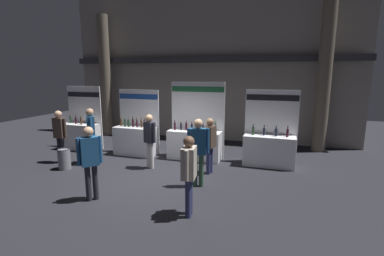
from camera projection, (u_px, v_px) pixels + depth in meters
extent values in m
plane|color=black|center=(158.00, 175.00, 8.15)|extent=(24.86, 24.86, 0.00)
cube|color=gray|center=(206.00, 67.00, 12.22)|extent=(12.43, 0.25, 6.20)
cube|color=#2D2D33|center=(204.00, 60.00, 11.88)|extent=(12.43, 0.20, 0.24)
cylinder|color=#665B4C|center=(105.00, 77.00, 13.04)|extent=(0.49, 0.49, 5.38)
cylinder|color=#665B4C|center=(324.00, 78.00, 10.21)|extent=(0.49, 0.49, 5.38)
cube|color=white|center=(81.00, 137.00, 10.83)|extent=(1.40, 0.60, 0.98)
cube|color=white|center=(85.00, 117.00, 11.02)|extent=(1.47, 0.04, 2.37)
cube|color=black|center=(83.00, 94.00, 10.83)|extent=(1.43, 0.01, 0.18)
cylinder|color=#19381E|center=(70.00, 120.00, 10.91)|extent=(0.06, 0.06, 0.26)
cylinder|color=#19381E|center=(70.00, 115.00, 10.87)|extent=(0.03, 0.03, 0.07)
cylinder|color=red|center=(70.00, 114.00, 10.87)|extent=(0.03, 0.03, 0.02)
cylinder|color=black|center=(76.00, 120.00, 10.76)|extent=(0.07, 0.07, 0.24)
cylinder|color=black|center=(75.00, 116.00, 10.73)|extent=(0.03, 0.03, 0.08)
cylinder|color=black|center=(75.00, 115.00, 10.72)|extent=(0.03, 0.03, 0.02)
cylinder|color=#472D14|center=(81.00, 121.00, 10.57)|extent=(0.06, 0.06, 0.26)
cylinder|color=#472D14|center=(81.00, 117.00, 10.54)|extent=(0.03, 0.03, 0.08)
cylinder|color=gold|center=(81.00, 115.00, 10.53)|extent=(0.03, 0.03, 0.02)
cylinder|color=#472D14|center=(90.00, 121.00, 10.58)|extent=(0.06, 0.06, 0.25)
cylinder|color=#472D14|center=(89.00, 117.00, 10.55)|extent=(0.03, 0.03, 0.08)
cylinder|color=red|center=(89.00, 116.00, 10.54)|extent=(0.03, 0.03, 0.02)
cube|color=white|center=(135.00, 141.00, 10.11)|extent=(1.48, 0.60, 1.00)
cube|color=white|center=(139.00, 121.00, 10.31)|extent=(1.55, 0.04, 2.29)
cube|color=navy|center=(138.00, 97.00, 10.11)|extent=(1.51, 0.01, 0.18)
cylinder|color=#472D14|center=(121.00, 123.00, 10.20)|extent=(0.07, 0.07, 0.23)
cylinder|color=#472D14|center=(121.00, 119.00, 10.17)|extent=(0.03, 0.03, 0.07)
cylinder|color=gold|center=(121.00, 118.00, 10.16)|extent=(0.03, 0.03, 0.02)
cylinder|color=#19381E|center=(125.00, 123.00, 10.13)|extent=(0.06, 0.06, 0.25)
cylinder|color=#19381E|center=(125.00, 118.00, 10.09)|extent=(0.03, 0.03, 0.07)
cylinder|color=gold|center=(125.00, 117.00, 10.09)|extent=(0.03, 0.03, 0.02)
cylinder|color=#19381E|center=(128.00, 123.00, 10.09)|extent=(0.07, 0.07, 0.24)
cylinder|color=#19381E|center=(128.00, 119.00, 10.06)|extent=(0.03, 0.03, 0.07)
cylinder|color=red|center=(128.00, 118.00, 10.05)|extent=(0.03, 0.03, 0.02)
cylinder|color=black|center=(133.00, 123.00, 10.05)|extent=(0.07, 0.07, 0.28)
cylinder|color=black|center=(133.00, 118.00, 10.02)|extent=(0.03, 0.03, 0.07)
cylinder|color=black|center=(133.00, 117.00, 10.01)|extent=(0.03, 0.03, 0.02)
cylinder|color=black|center=(137.00, 124.00, 9.98)|extent=(0.06, 0.06, 0.25)
cylinder|color=black|center=(137.00, 119.00, 9.95)|extent=(0.03, 0.03, 0.09)
cylinder|color=gold|center=(137.00, 117.00, 9.94)|extent=(0.03, 0.03, 0.02)
cylinder|color=#472D14|center=(141.00, 124.00, 9.96)|extent=(0.06, 0.06, 0.27)
cylinder|color=#472D14|center=(141.00, 119.00, 9.92)|extent=(0.03, 0.03, 0.08)
cylinder|color=red|center=(141.00, 117.00, 9.91)|extent=(0.03, 0.03, 0.02)
cylinder|color=black|center=(144.00, 124.00, 9.81)|extent=(0.06, 0.06, 0.28)
cylinder|color=black|center=(144.00, 119.00, 9.78)|extent=(0.03, 0.03, 0.07)
cylinder|color=gold|center=(144.00, 118.00, 9.77)|extent=(0.03, 0.03, 0.02)
cylinder|color=black|center=(150.00, 124.00, 9.87)|extent=(0.06, 0.06, 0.26)
cylinder|color=black|center=(150.00, 119.00, 9.83)|extent=(0.03, 0.03, 0.09)
cylinder|color=black|center=(149.00, 118.00, 9.82)|extent=(0.03, 0.03, 0.02)
cube|color=white|center=(194.00, 145.00, 9.60)|extent=(1.78, 0.60, 0.97)
cube|color=white|center=(197.00, 120.00, 9.77)|extent=(1.87, 0.04, 2.57)
cube|color=#1E6638|center=(197.00, 89.00, 9.54)|extent=(1.82, 0.01, 0.18)
cylinder|color=black|center=(175.00, 126.00, 9.68)|extent=(0.06, 0.06, 0.25)
cylinder|color=black|center=(175.00, 121.00, 9.65)|extent=(0.03, 0.03, 0.08)
cylinder|color=black|center=(175.00, 120.00, 9.64)|extent=(0.03, 0.03, 0.02)
cylinder|color=black|center=(181.00, 127.00, 9.67)|extent=(0.06, 0.06, 0.23)
cylinder|color=black|center=(181.00, 122.00, 9.64)|extent=(0.03, 0.03, 0.06)
cylinder|color=gold|center=(181.00, 121.00, 9.64)|extent=(0.03, 0.03, 0.02)
cylinder|color=black|center=(186.00, 127.00, 9.63)|extent=(0.07, 0.07, 0.24)
cylinder|color=black|center=(186.00, 122.00, 9.60)|extent=(0.03, 0.03, 0.06)
cylinder|color=red|center=(186.00, 121.00, 9.60)|extent=(0.03, 0.03, 0.02)
cylinder|color=black|center=(192.00, 127.00, 9.54)|extent=(0.07, 0.07, 0.23)
cylinder|color=black|center=(192.00, 123.00, 9.51)|extent=(0.03, 0.03, 0.06)
cylinder|color=red|center=(192.00, 122.00, 9.50)|extent=(0.03, 0.03, 0.02)
cylinder|color=#472D14|center=(198.00, 127.00, 9.49)|extent=(0.07, 0.07, 0.27)
cylinder|color=#472D14|center=(198.00, 122.00, 9.45)|extent=(0.03, 0.03, 0.07)
cylinder|color=red|center=(198.00, 121.00, 9.45)|extent=(0.03, 0.03, 0.02)
cylinder|color=black|center=(203.00, 128.00, 9.42)|extent=(0.07, 0.07, 0.23)
cylinder|color=black|center=(203.00, 124.00, 9.39)|extent=(0.03, 0.03, 0.06)
cylinder|color=black|center=(203.00, 122.00, 9.38)|extent=(0.03, 0.03, 0.02)
cylinder|color=black|center=(209.00, 128.00, 9.39)|extent=(0.07, 0.07, 0.23)
cylinder|color=black|center=(209.00, 124.00, 9.36)|extent=(0.03, 0.03, 0.07)
cylinder|color=black|center=(210.00, 123.00, 9.35)|extent=(0.03, 0.03, 0.02)
cylinder|color=#19381E|center=(215.00, 128.00, 9.34)|extent=(0.06, 0.06, 0.28)
cylinder|color=#19381E|center=(215.00, 122.00, 9.31)|extent=(0.03, 0.03, 0.08)
cylinder|color=gold|center=(215.00, 121.00, 9.30)|extent=(0.03, 0.03, 0.02)
cube|color=white|center=(269.00, 151.00, 8.90)|extent=(1.56, 0.60, 0.96)
cube|color=white|center=(271.00, 127.00, 9.08)|extent=(1.64, 0.04, 2.36)
cube|color=black|center=(272.00, 98.00, 8.88)|extent=(1.59, 0.01, 0.18)
cylinder|color=#19381E|center=(253.00, 131.00, 8.94)|extent=(0.07, 0.07, 0.26)
cylinder|color=#19381E|center=(253.00, 126.00, 8.91)|extent=(0.03, 0.03, 0.07)
cylinder|color=black|center=(253.00, 124.00, 8.90)|extent=(0.03, 0.03, 0.02)
cylinder|color=black|center=(264.00, 132.00, 8.88)|extent=(0.07, 0.07, 0.23)
cylinder|color=black|center=(264.00, 127.00, 8.85)|extent=(0.03, 0.03, 0.08)
cylinder|color=red|center=(264.00, 125.00, 8.84)|extent=(0.03, 0.03, 0.02)
cylinder|color=black|center=(276.00, 132.00, 8.76)|extent=(0.07, 0.07, 0.23)
cylinder|color=black|center=(276.00, 128.00, 8.73)|extent=(0.03, 0.03, 0.07)
cylinder|color=black|center=(276.00, 126.00, 8.72)|extent=(0.03, 0.03, 0.02)
cylinder|color=black|center=(287.00, 133.00, 8.65)|extent=(0.07, 0.07, 0.24)
cylinder|color=black|center=(288.00, 128.00, 8.62)|extent=(0.03, 0.03, 0.09)
cylinder|color=red|center=(288.00, 126.00, 8.61)|extent=(0.03, 0.03, 0.02)
cylinder|color=slate|center=(64.00, 159.00, 8.65)|extent=(0.37, 0.37, 0.60)
torus|color=black|center=(63.00, 149.00, 8.59)|extent=(0.36, 0.36, 0.02)
cylinder|color=#47382D|center=(92.00, 150.00, 9.23)|extent=(0.12, 0.12, 0.86)
cylinder|color=#47382D|center=(92.00, 151.00, 9.10)|extent=(0.12, 0.12, 0.86)
cube|color=navy|center=(91.00, 127.00, 9.01)|extent=(0.38, 0.39, 0.68)
sphere|color=tan|center=(90.00, 112.00, 8.93)|extent=(0.24, 0.24, 0.24)
cylinder|color=navy|center=(91.00, 125.00, 9.20)|extent=(0.08, 0.08, 0.65)
cylinder|color=navy|center=(91.00, 127.00, 8.83)|extent=(0.08, 0.08, 0.65)
cylinder|color=#23232D|center=(88.00, 183.00, 6.49)|extent=(0.12, 0.12, 0.83)
cylinder|color=#23232D|center=(95.00, 182.00, 6.56)|extent=(0.12, 0.12, 0.83)
cube|color=navy|center=(90.00, 151.00, 6.38)|extent=(0.41, 0.42, 0.66)
sphere|color=tan|center=(88.00, 132.00, 6.30)|extent=(0.23, 0.23, 0.23)
cylinder|color=navy|center=(78.00, 152.00, 6.27)|extent=(0.08, 0.08, 0.62)
cylinder|color=navy|center=(100.00, 149.00, 6.49)|extent=(0.08, 0.08, 0.62)
cylinder|color=#33563D|center=(201.00, 171.00, 7.30)|extent=(0.12, 0.12, 0.85)
cylinder|color=#33563D|center=(195.00, 170.00, 7.31)|extent=(0.12, 0.12, 0.85)
cube|color=navy|center=(198.00, 142.00, 7.16)|extent=(0.43, 0.31, 0.67)
sphere|color=tan|center=(198.00, 124.00, 7.07)|extent=(0.23, 0.23, 0.23)
cylinder|color=navy|center=(208.00, 141.00, 7.15)|extent=(0.08, 0.08, 0.64)
cylinder|color=navy|center=(189.00, 141.00, 7.17)|extent=(0.08, 0.08, 0.64)
cylinder|color=navy|center=(188.00, 199.00, 5.73)|extent=(0.12, 0.12, 0.81)
cylinder|color=navy|center=(190.00, 195.00, 5.89)|extent=(0.12, 0.12, 0.81)
cube|color=#ADA393|center=(189.00, 163.00, 5.67)|extent=(0.31, 0.42, 0.64)
sphere|color=brown|center=(189.00, 142.00, 5.59)|extent=(0.22, 0.22, 0.22)
cylinder|color=#ADA393|center=(186.00, 166.00, 5.44)|extent=(0.08, 0.08, 0.61)
cylinder|color=#ADA393|center=(191.00, 159.00, 5.90)|extent=(0.08, 0.08, 0.61)
cylinder|color=navy|center=(211.00, 160.00, 8.33)|extent=(0.12, 0.12, 0.78)
cylinder|color=navy|center=(208.00, 161.00, 8.20)|extent=(0.12, 0.12, 0.78)
cube|color=#47382D|center=(210.00, 137.00, 8.13)|extent=(0.33, 0.40, 0.62)
sphere|color=#8C6647|center=(210.00, 122.00, 8.05)|extent=(0.21, 0.21, 0.21)
cylinder|color=#47382D|center=(213.00, 135.00, 8.31)|extent=(0.08, 0.08, 0.59)
cylinder|color=#47382D|center=(206.00, 138.00, 7.94)|extent=(0.08, 0.08, 0.59)
cylinder|color=#23232D|center=(63.00, 150.00, 9.24)|extent=(0.12, 0.12, 0.82)
cylinder|color=#23232D|center=(60.00, 150.00, 9.30)|extent=(0.12, 0.12, 0.82)
cube|color=#47382D|center=(59.00, 128.00, 9.13)|extent=(0.38, 0.23, 0.65)
sphere|color=tan|center=(58.00, 114.00, 9.04)|extent=(0.23, 0.23, 0.23)
cylinder|color=#47382D|center=(65.00, 128.00, 9.04)|extent=(0.08, 0.08, 0.62)
cylinder|color=#47382D|center=(54.00, 127.00, 9.21)|extent=(0.08, 0.08, 0.62)
cylinder|color=silver|center=(152.00, 156.00, 8.69)|extent=(0.12, 0.12, 0.80)
cylinder|color=silver|center=(149.00, 155.00, 8.78)|extent=(0.12, 0.12, 0.80)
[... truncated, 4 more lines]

